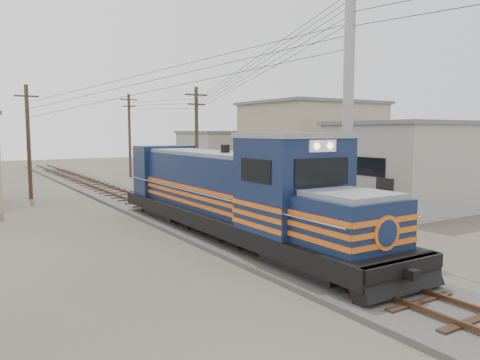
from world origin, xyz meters
TOP-DOWN VIEW (x-y plane):
  - ground at (0.00, 0.00)m, footprint 120.00×120.00m
  - ballast at (0.00, 10.00)m, footprint 3.60×70.00m
  - track at (0.00, 10.00)m, footprint 1.15×70.00m
  - locomotive at (0.00, 2.00)m, footprint 2.97×16.18m
  - utility_pole_main at (3.50, -0.50)m, footprint 0.40×0.40m
  - wooden_pole_mid at (4.50, 14.00)m, footprint 1.60×0.24m
  - wooden_pole_far at (4.80, 28.00)m, footprint 1.60×0.24m
  - wooden_pole_left at (-5.00, 18.00)m, footprint 1.60×0.24m
  - power_lines at (-0.14, 8.49)m, footprint 9.65×19.00m
  - shophouse_front at (11.50, 3.00)m, footprint 7.35×6.30m
  - shophouse_mid at (12.50, 12.00)m, footprint 8.40×7.35m
  - shophouse_back at (11.00, 22.00)m, footprint 6.30×6.30m
  - billboard at (4.34, 3.06)m, footprint 2.06×0.84m
  - market_umbrella at (5.62, 4.74)m, footprint 2.27×2.27m
  - vendor at (6.73, 3.89)m, footprint 0.59×0.40m
  - plant_nursery at (5.32, 2.93)m, footprint 3.23×2.99m

SIDE VIEW (x-z plane):
  - ground at x=0.00m, z-range 0.00..0.00m
  - ballast at x=0.00m, z-range 0.00..0.16m
  - track at x=0.00m, z-range 0.20..0.32m
  - plant_nursery at x=5.32m, z-range -0.09..0.97m
  - vendor at x=6.73m, z-range 0.00..1.57m
  - locomotive at x=0.00m, z-range -0.26..3.75m
  - market_umbrella at x=5.62m, z-range 0.84..3.07m
  - shophouse_back at x=11.00m, z-range 0.01..4.21m
  - shophouse_front at x=11.50m, z-range 0.01..4.71m
  - billboard at x=4.34m, z-range 0.79..4.11m
  - shophouse_mid at x=12.50m, z-range 0.01..6.21m
  - wooden_pole_mid at x=4.50m, z-range 0.18..7.18m
  - wooden_pole_left at x=-5.00m, z-range 0.18..7.18m
  - wooden_pole_far at x=4.80m, z-range 0.18..7.68m
  - utility_pole_main at x=3.50m, z-range 0.00..10.00m
  - power_lines at x=-0.14m, z-range 5.91..9.21m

